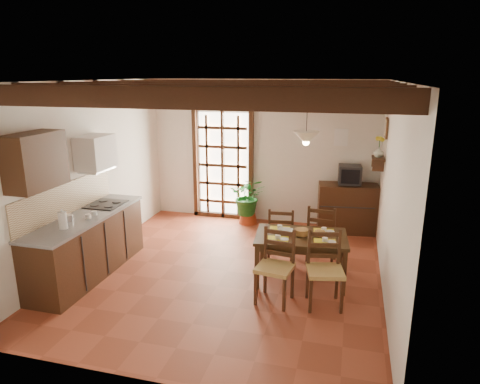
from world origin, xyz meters
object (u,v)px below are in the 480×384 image
(chair_near_left, at_px, (275,280))
(chair_near_right, at_px, (324,283))
(sideboard, at_px, (347,208))
(crt_tv, at_px, (350,175))
(dining_table, at_px, (301,241))
(kitchen_counter, at_px, (88,244))
(pendant_lamp, at_px, (306,136))
(potted_plant, at_px, (248,196))
(chair_far_right, at_px, (321,245))
(chair_far_left, at_px, (281,244))

(chair_near_left, bearing_deg, chair_near_right, 14.12)
(sideboard, xyz_separation_m, crt_tv, (0.00, -0.01, 0.65))
(sideboard, bearing_deg, chair_near_right, -101.79)
(chair_near_right, height_order, sideboard, chair_near_right)
(dining_table, height_order, chair_near_right, chair_near_right)
(kitchen_counter, distance_m, pendant_lamp, 3.52)
(kitchen_counter, height_order, pendant_lamp, pendant_lamp)
(pendant_lamp, bearing_deg, potted_plant, 122.05)
(kitchen_counter, height_order, chair_far_right, kitchen_counter)
(chair_far_left, xyz_separation_m, chair_far_right, (0.63, 0.06, 0.02))
(potted_plant, distance_m, pendant_lamp, 2.89)
(chair_near_left, relative_size, potted_plant, 0.49)
(chair_far_left, distance_m, pendant_lamp, 1.91)
(chair_near_left, distance_m, chair_far_right, 1.45)
(chair_near_left, distance_m, pendant_lamp, 1.95)
(chair_near_right, distance_m, sideboard, 2.85)
(potted_plant, bearing_deg, chair_far_left, -59.57)
(chair_near_left, relative_size, pendant_lamp, 1.15)
(chair_near_left, bearing_deg, crt_tv, 81.91)
(kitchen_counter, relative_size, chair_far_right, 2.32)
(potted_plant, bearing_deg, dining_table, -59.14)
(dining_table, distance_m, chair_near_left, 0.78)
(chair_far_left, distance_m, chair_far_right, 0.64)
(kitchen_counter, bearing_deg, chair_near_right, -0.22)
(dining_table, relative_size, chair_far_right, 1.40)
(sideboard, bearing_deg, dining_table, -112.50)
(chair_near_right, distance_m, chair_far_left, 1.45)
(chair_far_left, distance_m, potted_plant, 1.85)
(dining_table, bearing_deg, chair_near_right, -64.00)
(kitchen_counter, height_order, chair_near_right, kitchen_counter)
(chair_far_left, relative_size, sideboard, 0.83)
(chair_near_left, xyz_separation_m, chair_far_right, (0.50, 1.36, 0.00))
(chair_far_left, height_order, chair_far_right, chair_far_right)
(dining_table, height_order, potted_plant, potted_plant)
(crt_tv, xyz_separation_m, potted_plant, (-1.91, -0.02, -0.54))
(dining_table, xyz_separation_m, chair_near_right, (0.38, -0.61, -0.30))
(sideboard, height_order, crt_tv, crt_tv)
(chair_far_left, bearing_deg, potted_plant, -65.02)
(sideboard, xyz_separation_m, potted_plant, (-1.91, -0.03, 0.11))
(kitchen_counter, xyz_separation_m, chair_near_left, (2.81, -0.08, -0.17))
(chair_near_right, bearing_deg, pendant_lamp, 105.71)
(dining_table, relative_size, chair_far_left, 1.51)
(chair_far_left, distance_m, sideboard, 1.89)
(sideboard, bearing_deg, chair_far_right, -110.24)
(chair_far_left, bearing_deg, crt_tv, -127.05)
(sideboard, bearing_deg, kitchen_counter, -149.69)
(kitchen_counter, relative_size, chair_far_left, 2.51)
(chair_near_left, xyz_separation_m, potted_plant, (-1.06, 2.87, 0.27))
(chair_far_left, bearing_deg, pendant_lamp, 121.21)
(chair_far_right, distance_m, crt_tv, 1.77)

